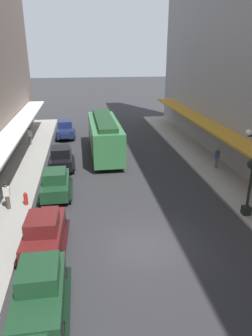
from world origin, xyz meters
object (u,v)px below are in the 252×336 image
(pedestrian_2, at_px, (217,158))
(parked_car_4, at_px, (44,231))
(parked_car_5, at_px, (65,129))
(streetcar, at_px, (104,135))
(pedestrian_1, at_px, (30,136))
(parked_car_0, at_px, (61,157))
(parked_car_2, at_px, (56,182))
(parked_car_1, at_px, (39,290))
(fire_hydrant, at_px, (26,198))
(pedestrian_0, at_px, (7,196))

(pedestrian_2, bearing_deg, parked_car_4, -144.99)
(parked_car_5, relative_size, streetcar, 0.45)
(pedestrian_1, distance_m, pedestrian_2, 18.03)
(parked_car_0, height_order, parked_car_2, same)
(parked_car_1, height_order, parked_car_2, same)
(fire_hydrant, xyz_separation_m, pedestrian_2, (14.16, 4.34, 0.43))
(parked_car_5, bearing_deg, pedestrian_1, -141.28)
(streetcar, relative_size, pedestrian_1, 5.76)
(parked_car_5, xyz_separation_m, streetcar, (3.77, -6.61, 0.96))
(parked_car_2, xyz_separation_m, streetcar, (3.87, 7.94, 0.96))
(pedestrian_2, bearing_deg, fire_hydrant, -162.95)
(streetcar, bearing_deg, pedestrian_1, 151.28)
(parked_car_1, xyz_separation_m, fire_hydrant, (-1.80, 8.44, -0.38))
(parked_car_4, distance_m, fire_hydrant, 4.76)
(pedestrian_0, bearing_deg, streetcar, 55.93)
(parked_car_2, xyz_separation_m, parked_car_5, (0.10, 14.55, 0.00))
(pedestrian_0, relative_size, pedestrian_1, 1.00)
(parked_car_2, height_order, pedestrian_0, parked_car_2)
(parked_car_0, xyz_separation_m, parked_car_4, (-0.27, -10.87, 0.00))
(parked_car_1, height_order, parked_car_4, same)
(streetcar, bearing_deg, parked_car_5, 119.68)
(parked_car_0, height_order, streetcar, streetcar)
(parked_car_0, distance_m, fire_hydrant, 6.66)
(parked_car_0, height_order, pedestrian_1, parked_car_0)
(parked_car_5, distance_m, fire_hydrant, 16.01)
(parked_car_4, height_order, pedestrian_1, parked_car_4)
(parked_car_0, bearing_deg, pedestrian_0, -112.45)
(parked_car_0, bearing_deg, parked_car_4, -91.44)
(parked_car_0, bearing_deg, fire_hydrant, -106.08)
(pedestrian_0, distance_m, pedestrian_1, 13.61)
(pedestrian_1, bearing_deg, fire_hydrant, -83.33)
(parked_car_2, distance_m, streetcar, 8.89)
(parked_car_1, height_order, fire_hydrant, parked_car_1)
(parked_car_0, bearing_deg, parked_car_5, 90.10)
(parked_car_4, relative_size, pedestrian_1, 2.58)
(parked_car_4, xyz_separation_m, pedestrian_0, (-2.53, 4.09, 0.07))
(streetcar, height_order, pedestrian_1, streetcar)
(parked_car_4, height_order, streetcar, streetcar)
(parked_car_1, distance_m, fire_hydrant, 8.64)
(parked_car_0, xyz_separation_m, parked_car_2, (-0.12, -5.04, 0.00))
(parked_car_5, bearing_deg, parked_car_2, -90.39)
(parked_car_4, bearing_deg, parked_car_5, 89.28)
(parked_car_0, relative_size, pedestrian_2, 2.62)
(parked_car_5, bearing_deg, parked_car_4, -90.72)
(streetcar, bearing_deg, fire_hydrant, -121.03)
(parked_car_2, height_order, pedestrian_1, parked_car_2)
(parked_car_0, relative_size, parked_car_1, 1.01)
(parked_car_2, relative_size, pedestrian_0, 2.56)
(streetcar, xyz_separation_m, fire_hydrant, (-5.59, -9.30, -1.34))
(pedestrian_1, bearing_deg, parked_car_5, 38.72)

